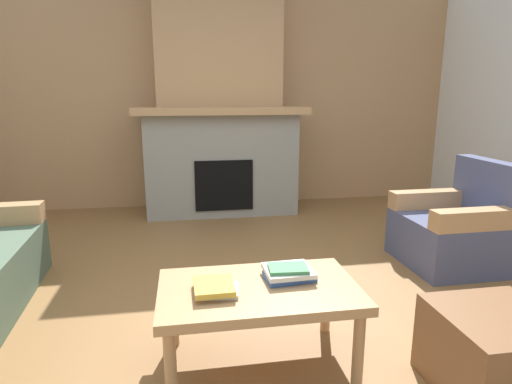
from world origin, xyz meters
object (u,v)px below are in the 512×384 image
(fireplace, at_px, (220,112))
(coffee_table, at_px, (259,296))
(armchair, at_px, (457,229))
(ottoman, at_px, (495,354))

(fireplace, xyz_separation_m, coffee_table, (-0.07, -3.04, -0.79))
(armchair, xyz_separation_m, coffee_table, (-1.82, -1.05, 0.08))
(fireplace, distance_m, ottoman, 3.70)
(fireplace, distance_m, coffee_table, 3.14)
(fireplace, height_order, armchair, fireplace)
(fireplace, relative_size, coffee_table, 2.70)
(ottoman, bearing_deg, fireplace, 105.66)
(coffee_table, bearing_deg, armchair, 29.88)
(armchair, bearing_deg, coffee_table, -150.12)
(coffee_table, bearing_deg, ottoman, -21.31)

